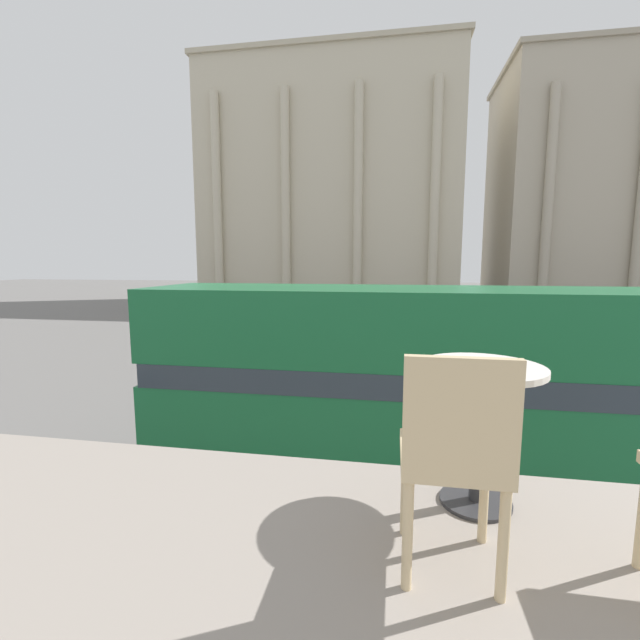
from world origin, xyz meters
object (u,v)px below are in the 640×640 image
(cafe_chair_0, at_px, (454,452))
(pedestrian_olive, at_px, (335,356))
(car_white, at_px, (272,321))
(double_decker_bus, at_px, (415,382))
(plaza_building_left, at_px, (330,187))
(traffic_light_mid, at_px, (529,320))
(car_maroon, at_px, (462,333))
(cafe_dining_table, at_px, (480,403))
(pedestrian_grey, at_px, (502,327))
(traffic_light_near, at_px, (384,334))

(cafe_chair_0, relative_size, pedestrian_olive, 0.55)
(car_white, bearing_deg, double_decker_bus, 84.03)
(plaza_building_left, height_order, car_white, plaza_building_left)
(traffic_light_mid, distance_m, car_maroon, 5.49)
(traffic_light_mid, height_order, car_maroon, traffic_light_mid)
(double_decker_bus, bearing_deg, cafe_dining_table, -90.47)
(plaza_building_left, bearing_deg, pedestrian_grey, -60.64)
(traffic_light_near, xyz_separation_m, car_maroon, (4.10, 12.22, -1.85))
(pedestrian_grey, bearing_deg, double_decker_bus, -19.81)
(cafe_chair_0, distance_m, pedestrian_grey, 24.90)
(cafe_dining_table, bearing_deg, traffic_light_mid, 72.94)
(cafe_dining_table, distance_m, car_white, 27.19)
(traffic_light_mid, bearing_deg, cafe_chair_0, -107.14)
(traffic_light_mid, distance_m, pedestrian_olive, 8.97)
(traffic_light_near, bearing_deg, cafe_dining_table, -86.15)
(cafe_chair_0, xyz_separation_m, pedestrian_grey, (5.87, 24.02, -2.94))
(double_decker_bus, relative_size, pedestrian_olive, 6.23)
(double_decker_bus, bearing_deg, pedestrian_grey, 71.34)
(car_maroon, distance_m, pedestrian_olive, 10.43)
(cafe_dining_table, distance_m, pedestrian_grey, 24.32)
(traffic_light_near, distance_m, pedestrian_grey, 14.60)
(plaza_building_left, xyz_separation_m, pedestrian_grey, (13.60, -24.17, -12.20))
(cafe_dining_table, bearing_deg, pedestrian_olive, 100.73)
(traffic_light_near, xyz_separation_m, traffic_light_mid, (6.15, 7.33, -0.42))
(double_decker_bus, height_order, car_maroon, double_decker_bus)
(double_decker_bus, distance_m, car_maroon, 16.97)
(car_maroon, bearing_deg, pedestrian_grey, 134.48)
(cafe_dining_table, bearing_deg, cafe_chair_0, -109.70)
(traffic_light_mid, height_order, car_white, traffic_light_mid)
(cafe_chair_0, bearing_deg, pedestrian_olive, 103.70)
(car_maroon, relative_size, car_white, 1.00)
(traffic_light_near, bearing_deg, traffic_light_mid, 50.00)
(cafe_chair_0, xyz_separation_m, pedestrian_olive, (-2.49, 14.74, -2.97))
(traffic_light_mid, bearing_deg, car_white, 150.84)
(cafe_chair_0, bearing_deg, pedestrian_grey, 80.37)
(cafe_dining_table, relative_size, pedestrian_grey, 0.43)
(double_decker_bus, distance_m, car_white, 21.36)
(cafe_chair_0, distance_m, pedestrian_olive, 15.24)
(pedestrian_grey, distance_m, pedestrian_olive, 12.49)
(cafe_chair_0, relative_size, car_white, 0.22)
(cafe_dining_table, relative_size, car_maroon, 0.17)
(traffic_light_near, height_order, pedestrian_grey, traffic_light_near)
(car_maroon, relative_size, pedestrian_grey, 2.46)
(cafe_dining_table, distance_m, traffic_light_near, 10.54)
(cafe_dining_table, height_order, plaza_building_left, plaza_building_left)
(plaza_building_left, distance_m, pedestrian_grey, 30.30)
(plaza_building_left, relative_size, traffic_light_mid, 8.80)
(plaza_building_left, distance_m, car_white, 25.34)
(cafe_dining_table, distance_m, car_maroon, 23.13)
(double_decker_bus, bearing_deg, car_maroon, 77.81)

